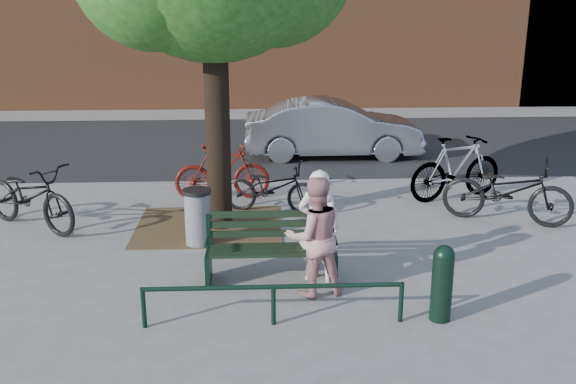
{
  "coord_description": "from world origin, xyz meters",
  "views": [
    {
      "loc": [
        -0.15,
        -7.96,
        3.68
      ],
      "look_at": [
        0.27,
        1.0,
        0.95
      ],
      "focal_mm": 40.0,
      "sensor_mm": 36.0,
      "label": 1
    }
  ],
  "objects_px": {
    "person_right": "(314,237)",
    "bollard": "(442,280)",
    "park_bench": "(271,246)",
    "person_left": "(319,226)",
    "parked_car": "(333,128)",
    "bicycle_c": "(272,188)",
    "litter_bin": "(198,217)"
  },
  "relations": [
    {
      "from": "park_bench",
      "to": "bollard",
      "type": "bearing_deg",
      "value": -32.2
    },
    {
      "from": "bicycle_c",
      "to": "person_right",
      "type": "bearing_deg",
      "value": -156.23
    },
    {
      "from": "bicycle_c",
      "to": "parked_car",
      "type": "xyz_separation_m",
      "value": [
        1.55,
        4.13,
        0.22
      ]
    },
    {
      "from": "park_bench",
      "to": "person_left",
      "type": "bearing_deg",
      "value": -4.52
    },
    {
      "from": "person_left",
      "to": "parked_car",
      "type": "xyz_separation_m",
      "value": [
        0.99,
        6.99,
        -0.09
      ]
    },
    {
      "from": "park_bench",
      "to": "bollard",
      "type": "distance_m",
      "value": 2.34
    },
    {
      "from": "park_bench",
      "to": "person_right",
      "type": "xyz_separation_m",
      "value": [
        0.54,
        -0.48,
        0.31
      ]
    },
    {
      "from": "litter_bin",
      "to": "bollard",
      "type": "bearing_deg",
      "value": -39.81
    },
    {
      "from": "park_bench",
      "to": "person_left",
      "type": "height_order",
      "value": "person_left"
    },
    {
      "from": "park_bench",
      "to": "person_right",
      "type": "height_order",
      "value": "person_right"
    },
    {
      "from": "person_left",
      "to": "litter_bin",
      "type": "xyz_separation_m",
      "value": [
        -1.73,
        1.37,
        -0.32
      ]
    },
    {
      "from": "person_right",
      "to": "person_left",
      "type": "bearing_deg",
      "value": -115.14
    },
    {
      "from": "litter_bin",
      "to": "bicycle_c",
      "type": "bearing_deg",
      "value": 51.85
    },
    {
      "from": "park_bench",
      "to": "bicycle_c",
      "type": "height_order",
      "value": "park_bench"
    },
    {
      "from": "bollard",
      "to": "bicycle_c",
      "type": "bearing_deg",
      "value": 115.18
    },
    {
      "from": "person_left",
      "to": "bollard",
      "type": "xyz_separation_m",
      "value": [
        1.35,
        -1.2,
        -0.27
      ]
    },
    {
      "from": "park_bench",
      "to": "parked_car",
      "type": "bearing_deg",
      "value": 76.8
    },
    {
      "from": "park_bench",
      "to": "bollard",
      "type": "xyz_separation_m",
      "value": [
        1.98,
        -1.25,
        0.03
      ]
    },
    {
      "from": "park_bench",
      "to": "litter_bin",
      "type": "height_order",
      "value": "park_bench"
    },
    {
      "from": "bollard",
      "to": "person_right",
      "type": "bearing_deg",
      "value": 152.07
    },
    {
      "from": "person_left",
      "to": "parked_car",
      "type": "distance_m",
      "value": 7.07
    },
    {
      "from": "litter_bin",
      "to": "parked_car",
      "type": "bearing_deg",
      "value": 64.15
    },
    {
      "from": "park_bench",
      "to": "litter_bin",
      "type": "distance_m",
      "value": 1.72
    },
    {
      "from": "person_right",
      "to": "bollard",
      "type": "height_order",
      "value": "person_right"
    },
    {
      "from": "parked_car",
      "to": "person_left",
      "type": "bearing_deg",
      "value": 171.97
    },
    {
      "from": "person_left",
      "to": "bicycle_c",
      "type": "relative_size",
      "value": 0.88
    },
    {
      "from": "litter_bin",
      "to": "person_right",
      "type": "bearing_deg",
      "value": -47.73
    },
    {
      "from": "park_bench",
      "to": "bicycle_c",
      "type": "xyz_separation_m",
      "value": [
        0.07,
        2.81,
        -0.01
      ]
    },
    {
      "from": "person_left",
      "to": "litter_bin",
      "type": "height_order",
      "value": "person_left"
    },
    {
      "from": "litter_bin",
      "to": "bicycle_c",
      "type": "relative_size",
      "value": 0.5
    },
    {
      "from": "person_right",
      "to": "bicycle_c",
      "type": "xyz_separation_m",
      "value": [
        -0.47,
        3.29,
        -0.32
      ]
    },
    {
      "from": "parked_car",
      "to": "litter_bin",
      "type": "bearing_deg",
      "value": 154.2
    }
  ]
}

